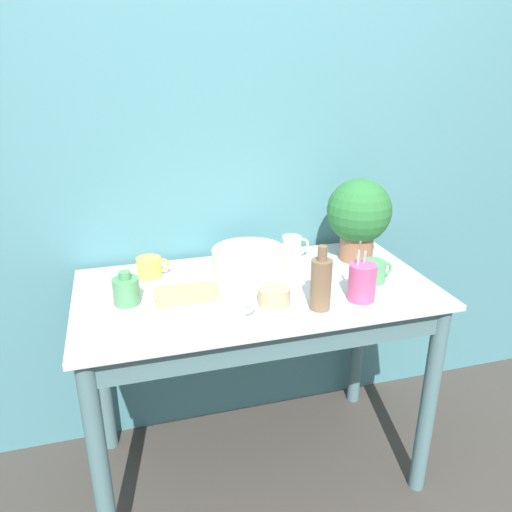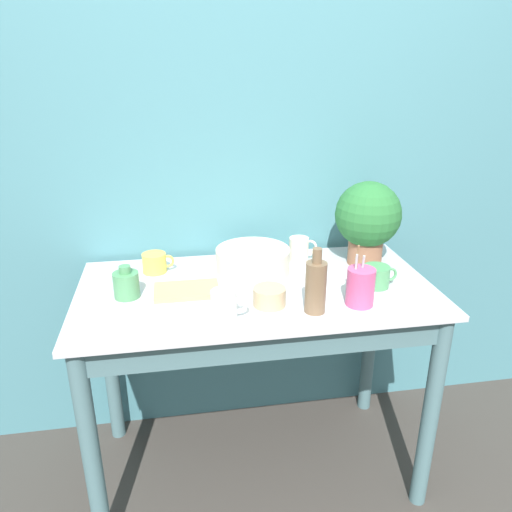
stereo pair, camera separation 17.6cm
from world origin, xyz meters
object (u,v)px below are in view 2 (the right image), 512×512
(bottle_tall, at_px, (316,286))
(utensil_cup, at_px, (360,287))
(bowl_wash_large, at_px, (253,261))
(mug_white, at_px, (225,305))
(mug_green, at_px, (376,276))
(mug_cream, at_px, (299,249))
(tray_board, at_px, (187,290))
(bowl_small_tan, at_px, (269,297))
(potted_plant, at_px, (368,218))
(bottle_short, at_px, (126,284))
(mug_yellow, at_px, (155,263))

(bottle_tall, relative_size, utensil_cup, 1.04)
(bowl_wash_large, xyz_separation_m, mug_white, (-0.15, -0.36, 0.00))
(utensil_cup, bearing_deg, bowl_wash_large, 133.28)
(bowl_wash_large, distance_m, mug_green, 0.47)
(mug_cream, relative_size, tray_board, 0.51)
(bottle_tall, distance_m, bowl_small_tan, 0.17)
(bowl_wash_large, relative_size, bowl_small_tan, 2.59)
(utensil_cup, bearing_deg, tray_board, 161.73)
(utensil_cup, bearing_deg, mug_cream, 103.85)
(potted_plant, bearing_deg, bottle_tall, -130.45)
(potted_plant, height_order, bottle_short, potted_plant)
(utensil_cup, bearing_deg, bottle_short, 166.29)
(mug_yellow, bearing_deg, utensil_cup, -29.88)
(mug_green, relative_size, bowl_small_tan, 1.17)
(bottle_short, distance_m, mug_cream, 0.71)
(bowl_wash_large, distance_m, utensil_cup, 0.45)
(bottle_short, distance_m, utensil_cup, 0.80)
(utensil_cup, bearing_deg, mug_green, 48.64)
(mug_yellow, bearing_deg, tray_board, -61.09)
(bottle_tall, xyz_separation_m, utensil_cup, (0.16, 0.02, -0.03))
(mug_green, relative_size, utensil_cup, 0.61)
(bowl_wash_large, distance_m, tray_board, 0.30)
(potted_plant, distance_m, mug_yellow, 0.85)
(bowl_wash_large, xyz_separation_m, bottle_short, (-0.47, -0.14, 0.00))
(potted_plant, xyz_separation_m, bowl_wash_large, (-0.46, -0.01, -0.14))
(mug_green, xyz_separation_m, utensil_cup, (-0.11, -0.13, 0.03))
(mug_green, distance_m, bowl_small_tan, 0.42)
(bottle_short, xyz_separation_m, tray_board, (0.20, -0.00, -0.04))
(mug_cream, distance_m, mug_green, 0.36)
(mug_green, distance_m, utensil_cup, 0.17)
(bowl_wash_large, bearing_deg, potted_plant, 1.59)
(bottle_short, xyz_separation_m, mug_cream, (0.67, 0.23, 0.00))
(mug_green, xyz_separation_m, bowl_small_tan, (-0.41, -0.08, -0.01))
(bowl_wash_large, height_order, mug_cream, mug_cream)
(potted_plant, distance_m, tray_board, 0.76)
(bowl_wash_large, distance_m, mug_yellow, 0.38)
(utensil_cup, bearing_deg, mug_white, -176.24)
(potted_plant, relative_size, tray_board, 1.46)
(bottle_tall, xyz_separation_m, bowl_small_tan, (-0.14, 0.07, -0.06))
(mug_green, bearing_deg, bowl_small_tan, -169.03)
(bowl_wash_large, bearing_deg, mug_yellow, 170.34)
(bowl_wash_large, relative_size, mug_white, 2.37)
(tray_board, bearing_deg, mug_green, -5.21)
(bottle_short, relative_size, mug_white, 0.97)
(potted_plant, relative_size, mug_white, 2.78)
(tray_board, bearing_deg, mug_white, -62.75)
(potted_plant, relative_size, utensil_cup, 1.57)
(mug_cream, distance_m, tray_board, 0.52)
(bottle_tall, bearing_deg, mug_cream, 82.35)
(bottle_short, height_order, mug_green, bottle_short)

